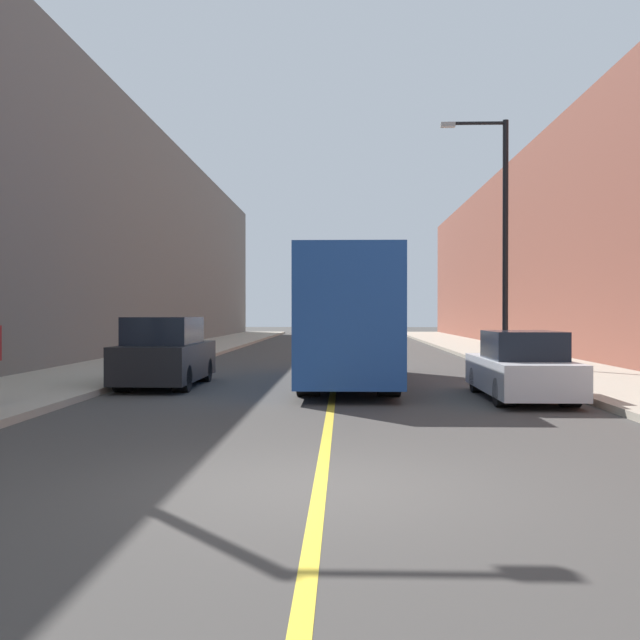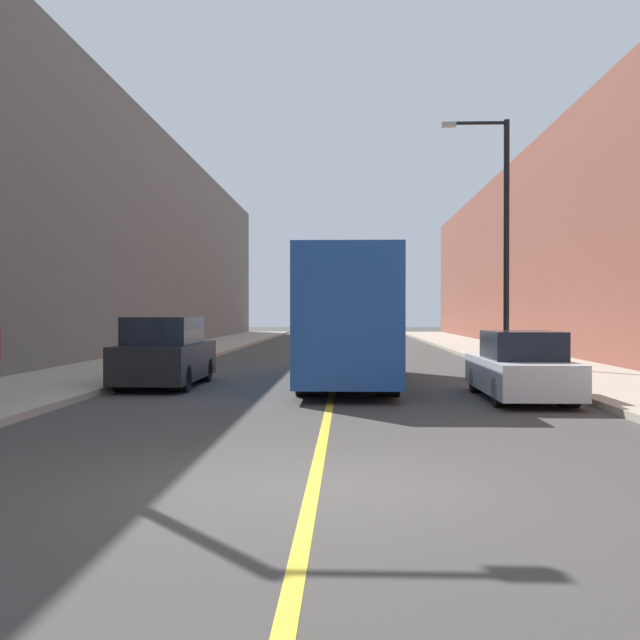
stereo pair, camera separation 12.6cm
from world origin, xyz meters
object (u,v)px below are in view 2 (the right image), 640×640
at_px(car_right_near, 520,369).
at_px(bus, 348,317).
at_px(parked_suv_left, 165,354).
at_px(street_lamp_right, 501,228).

bearing_deg(car_right_near, bus, 136.79).
bearing_deg(bus, parked_suv_left, -168.27).
bearing_deg(parked_suv_left, car_right_near, -16.89).
bearing_deg(street_lamp_right, car_right_near, -98.77).
height_order(bus, street_lamp_right, street_lamp_right).
height_order(parked_suv_left, car_right_near, parked_suv_left).
bearing_deg(car_right_near, street_lamp_right, 81.23).
height_order(parked_suv_left, street_lamp_right, street_lamp_right).
bearing_deg(parked_suv_left, street_lamp_right, 31.39).
xyz_separation_m(parked_suv_left, car_right_near, (8.87, -2.69, -0.16)).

